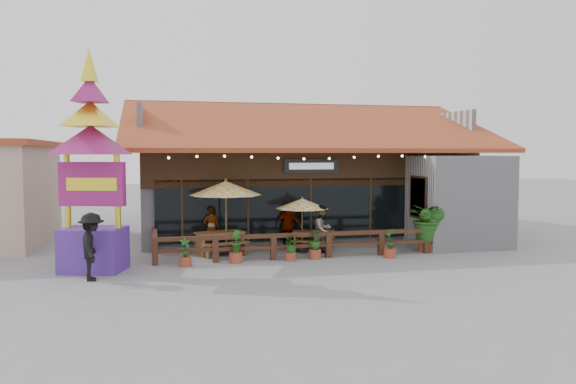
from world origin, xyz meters
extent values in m
plane|color=gray|center=(0.00, 0.00, 0.00)|extent=(100.00, 100.00, 0.00)
cube|color=#BAB9BF|center=(0.00, 7.00, 2.00)|extent=(14.00, 10.00, 4.00)
cube|color=#372511|center=(-1.50, 1.92, 3.20)|extent=(11.00, 0.16, 1.60)
cube|color=black|center=(-1.50, 1.90, 1.50)|extent=(10.00, 0.12, 2.40)
cube|color=#ECC66A|center=(-1.50, 2.10, 1.50)|extent=(9.80, 0.05, 2.20)
cube|color=#BAB9BF|center=(5.25, 0.65, 1.80)|extent=(3.50, 2.70, 3.60)
cube|color=red|center=(3.44, 0.50, 2.00)|extent=(0.06, 1.20, 1.50)
cube|color=#372511|center=(3.43, 0.50, 2.00)|extent=(0.04, 1.34, 1.64)
cube|color=#AB4026|center=(0.00, 3.50, 4.90)|extent=(15.50, 7.05, 2.37)
cube|color=#AB4026|center=(0.00, 10.50, 4.90)|extent=(15.50, 7.05, 2.37)
cube|color=#AB4026|center=(0.00, 7.00, 6.02)|extent=(15.50, 0.30, 0.12)
cube|color=#BAB9BF|center=(-7.00, 7.00, 4.70)|extent=(0.20, 9.00, 1.80)
cube|color=#BAB9BF|center=(7.00, 7.00, 4.70)|extent=(0.20, 9.00, 1.80)
cube|color=black|center=(-0.50, 1.80, 3.20)|extent=(2.20, 0.10, 0.55)
cube|color=silver|center=(-0.50, 1.74, 3.20)|extent=(1.80, 0.02, 0.25)
cube|color=#372511|center=(-5.50, 1.86, 1.50)|extent=(0.08, 0.08, 2.40)
cube|color=#372511|center=(-3.00, 1.86, 1.50)|extent=(0.08, 0.08, 2.40)
cube|color=#372511|center=(-0.50, 1.86, 1.50)|extent=(0.08, 0.08, 2.40)
cube|color=#372511|center=(2.00, 1.86, 1.50)|extent=(0.08, 0.08, 2.40)
sphere|color=#E5C57E|center=(-6.00, 0.08, 3.55)|extent=(0.09, 0.09, 0.09)
sphere|color=#E5C57E|center=(-5.05, 0.08, 3.59)|extent=(0.09, 0.09, 0.09)
sphere|color=#E5C57E|center=(-4.10, 0.08, 3.60)|extent=(0.09, 0.09, 0.09)
sphere|color=#E5C57E|center=(-3.15, 0.08, 3.57)|extent=(0.09, 0.09, 0.09)
sphere|color=#E5C57E|center=(-2.20, 0.08, 3.53)|extent=(0.09, 0.09, 0.09)
sphere|color=#E5C57E|center=(-1.25, 0.08, 3.50)|extent=(0.09, 0.09, 0.09)
sphere|color=#E5C57E|center=(-0.30, 0.08, 3.51)|extent=(0.09, 0.09, 0.09)
sphere|color=#E5C57E|center=(0.65, 0.08, 3.55)|extent=(0.09, 0.09, 0.09)
sphere|color=#E5C57E|center=(1.60, 0.08, 3.59)|extent=(0.09, 0.09, 0.09)
sphere|color=#E5C57E|center=(2.55, 0.08, 3.60)|extent=(0.09, 0.09, 0.09)
sphere|color=#E5C57E|center=(3.50, 0.08, 3.57)|extent=(0.09, 0.09, 0.09)
cube|color=#492B1A|center=(-6.50, -0.50, 0.45)|extent=(0.20, 0.20, 0.90)
cube|color=#492B1A|center=(-4.50, -0.50, 0.45)|extent=(0.20, 0.20, 0.90)
cube|color=#492B1A|center=(-2.50, -0.50, 0.45)|extent=(0.20, 0.20, 0.90)
cube|color=#492B1A|center=(-0.50, -0.50, 0.45)|extent=(0.20, 0.20, 0.90)
cube|color=#492B1A|center=(1.50, -0.50, 0.45)|extent=(0.20, 0.20, 0.90)
cube|color=#492B1A|center=(3.30, -0.50, 0.45)|extent=(0.20, 0.20, 0.90)
cube|color=#492B1A|center=(-1.60, -0.50, 0.85)|extent=(9.80, 0.16, 0.14)
cube|color=#492B1A|center=(-1.60, -0.50, 0.45)|extent=(9.80, 0.12, 0.12)
cube|color=#492B1A|center=(-6.50, 0.75, 0.85)|extent=(0.16, 2.50, 0.14)
cube|color=#492B1A|center=(-6.50, 1.90, 0.45)|extent=(0.20, 0.20, 0.90)
cylinder|color=brown|center=(-3.98, 0.78, 1.31)|extent=(0.07, 0.07, 2.62)
cone|color=yellow|center=(-3.98, 0.78, 2.45)|extent=(2.92, 2.92, 0.51)
sphere|color=brown|center=(-3.98, 0.78, 2.73)|extent=(0.11, 0.11, 0.11)
cylinder|color=black|center=(-3.98, 0.78, 0.03)|extent=(0.50, 0.50, 0.07)
cylinder|color=brown|center=(-1.17, 0.63, 0.98)|extent=(0.05, 0.05, 1.97)
cone|color=yellow|center=(-1.17, 0.63, 1.84)|extent=(2.54, 2.54, 0.39)
sphere|color=brown|center=(-1.17, 0.63, 2.05)|extent=(0.09, 0.09, 0.09)
cylinder|color=black|center=(-1.17, 0.63, 0.03)|extent=(0.38, 0.38, 0.05)
cube|color=brown|center=(-4.18, 1.01, 0.80)|extent=(1.89, 1.26, 0.07)
cube|color=brown|center=(-4.91, 0.81, 0.40)|extent=(0.29, 0.75, 0.80)
cube|color=brown|center=(-3.45, 1.22, 0.40)|extent=(0.29, 0.75, 0.80)
cube|color=brown|center=(-4.02, 0.44, 0.48)|extent=(1.75, 0.77, 0.05)
cube|color=brown|center=(-4.35, 1.59, 0.48)|extent=(1.75, 0.77, 0.05)
cube|color=brown|center=(-0.63, 0.98, 0.73)|extent=(1.73, 1.24, 0.06)
cube|color=brown|center=(-1.27, 1.22, 0.36)|extent=(0.31, 0.67, 0.73)
cube|color=brown|center=(0.01, 0.74, 0.36)|extent=(0.31, 0.67, 0.73)
cube|color=brown|center=(-0.82, 0.48, 0.43)|extent=(1.56, 0.81, 0.05)
cube|color=brown|center=(-0.44, 1.49, 0.43)|extent=(1.56, 0.81, 0.05)
cube|color=#532A9B|center=(-8.37, -1.02, 0.69)|extent=(2.16, 1.86, 1.37)
cube|color=#981C69|center=(-8.37, -1.02, 2.75)|extent=(2.05, 0.89, 1.37)
cube|color=yellow|center=(-8.37, -1.18, 2.75)|extent=(1.54, 0.51, 0.40)
cylinder|color=yellow|center=(-9.17, -1.02, 2.52)|extent=(0.18, 0.18, 2.29)
cylinder|color=yellow|center=(-7.56, -1.02, 2.52)|extent=(0.18, 0.18, 2.29)
pyramid|color=#981C69|center=(-8.37, -1.02, 4.58)|extent=(3.44, 3.44, 0.92)
pyramid|color=yellow|center=(-8.37, -1.02, 5.33)|extent=(2.44, 2.44, 0.80)
pyramid|color=#981C69|center=(-8.37, -1.02, 6.07)|extent=(1.58, 1.58, 0.80)
pyramid|color=yellow|center=(-8.37, -1.02, 6.93)|extent=(0.72, 0.72, 1.03)
cylinder|color=#963D29|center=(3.41, -0.21, 0.21)|extent=(0.58, 0.58, 0.43)
imported|color=#235919|center=(3.41, -0.21, 1.30)|extent=(1.94, 2.03, 1.75)
sphere|color=#235919|center=(3.56, -0.31, 0.97)|extent=(0.58, 0.58, 0.58)
sphere|color=#235919|center=(3.30, -0.07, 1.16)|extent=(0.50, 0.50, 0.50)
imported|color=#372511|center=(-4.43, 1.68, 0.86)|extent=(0.67, 0.48, 1.72)
imported|color=#372511|center=(-0.49, 0.26, 0.90)|extent=(1.10, 1.06, 1.79)
imported|color=#372511|center=(-1.47, 1.56, 0.89)|extent=(1.12, 0.91, 1.78)
imported|color=black|center=(-8.29, -2.34, 0.99)|extent=(0.85, 1.34, 1.99)
cylinder|color=#963D29|center=(-5.54, -0.94, 0.15)|extent=(0.39, 0.39, 0.31)
imported|color=#235919|center=(-5.54, -0.94, 0.63)|extent=(0.35, 0.26, 0.64)
cylinder|color=#963D29|center=(-3.84, -0.70, 0.18)|extent=(0.45, 0.45, 0.36)
imported|color=#235919|center=(-3.84, -0.70, 0.73)|extent=(0.41, 0.47, 0.74)
cylinder|color=#963D29|center=(-1.96, -0.80, 0.15)|extent=(0.37, 0.37, 0.29)
imported|color=#235919|center=(-1.96, -0.80, 0.59)|extent=(0.70, 0.72, 0.60)
cylinder|color=#963D29|center=(-1.03, -0.63, 0.17)|extent=(0.42, 0.42, 0.34)
imported|color=#235919|center=(-1.03, -0.63, 0.68)|extent=(0.51, 0.51, 0.69)
cylinder|color=#963D29|center=(1.60, -1.06, 0.17)|extent=(0.42, 0.42, 0.33)
imported|color=#235919|center=(1.60, -1.06, 0.68)|extent=(0.33, 0.41, 0.69)
camera|label=1|loc=(-6.42, -19.38, 3.72)|focal=35.00mm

